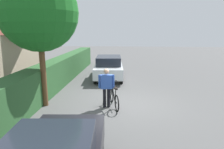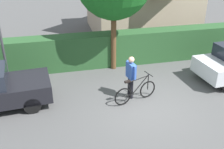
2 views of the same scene
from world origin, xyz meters
TOP-DOWN VIEW (x-y plane):
  - ground_plane at (0.00, 0.00)m, footprint 60.00×60.00m
  - hedge_row at (0.00, 3.98)m, footprint 20.66×0.90m
  - bicycle at (-0.35, 0.51)m, footprint 1.71×0.66m
  - person_rider at (-0.46, 0.81)m, footprint 0.28×0.66m

SIDE VIEW (x-z plane):
  - ground_plane at x=0.00m, z-range 0.00..0.00m
  - bicycle at x=-0.35m, z-range -0.11..0.89m
  - hedge_row at x=0.00m, z-range 0.00..1.54m
  - person_rider at x=-0.46m, z-range 0.14..1.80m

